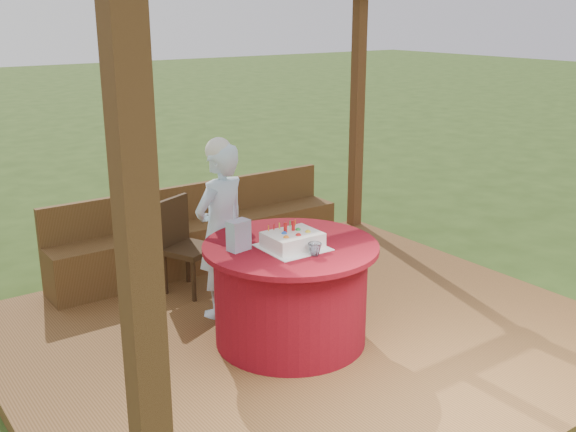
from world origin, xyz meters
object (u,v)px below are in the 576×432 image
object	(u,v)px
bench	(201,240)
chair	(183,241)
gift_bag	(239,235)
drinking_glass	(315,249)
elderly_woman	(221,228)
table	(291,292)
birthday_cake	(293,240)

from	to	relation	value
bench	chair	world-z (taller)	chair
gift_bag	drinking_glass	bearing A→B (deg)	-55.88
bench	elderly_woman	xyz separation A→B (m)	(-0.38, -1.07, 0.48)
bench	table	bearing A→B (deg)	-96.55
gift_bag	drinking_glass	size ratio (longest dim) A/B	2.28
elderly_woman	drinking_glass	bearing A→B (deg)	-80.40
table	elderly_woman	distance (m)	0.82
bench	birthday_cake	xyz separation A→B (m)	(-0.24, -1.86, 0.57)
bench	drinking_glass	world-z (taller)	drinking_glass
table	gift_bag	xyz separation A→B (m)	(-0.38, 0.11, 0.50)
chair	gift_bag	distance (m)	1.32
table	drinking_glass	bearing A→B (deg)	-90.51
chair	elderly_woman	xyz separation A→B (m)	(0.04, -0.63, 0.28)
gift_bag	bench	bearing A→B (deg)	62.10
chair	birthday_cake	world-z (taller)	birthday_cake
gift_bag	table	bearing A→B (deg)	-25.28
bench	gift_bag	world-z (taller)	gift_bag
bench	table	world-z (taller)	bench
elderly_woman	gift_bag	size ratio (longest dim) A/B	6.69
elderly_woman	birthday_cake	bearing A→B (deg)	-80.15
table	drinking_glass	xyz separation A→B (m)	(-0.00, -0.29, 0.43)
birthday_cake	drinking_glass	xyz separation A→B (m)	(0.03, -0.22, -0.01)
chair	gift_bag	world-z (taller)	gift_bag
bench	gift_bag	size ratio (longest dim) A/B	13.50
table	elderly_woman	bearing A→B (deg)	103.56
bench	gift_bag	distance (m)	1.88
table	chair	xyz separation A→B (m)	(-0.21, 1.35, 0.06)
table	elderly_woman	size ratio (longest dim) A/B	0.88
birthday_cake	chair	bearing A→B (deg)	96.93
drinking_glass	birthday_cake	bearing A→B (deg)	98.69
bench	drinking_glass	bearing A→B (deg)	-95.71
chair	gift_bag	size ratio (longest dim) A/B	3.81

